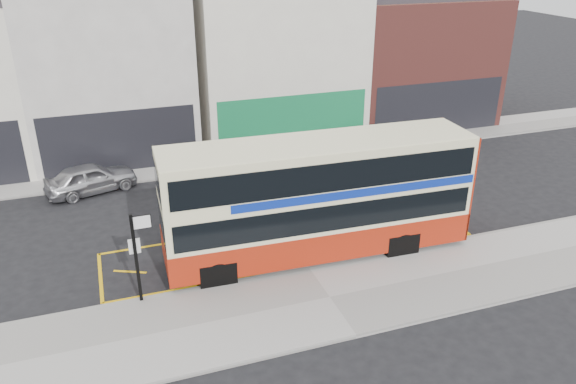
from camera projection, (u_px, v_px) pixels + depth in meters
name	position (u px, v px, depth m)	size (l,w,h in m)	color
ground	(305.00, 265.00, 20.22)	(120.00, 120.00, 0.00)	black
pavement	(330.00, 299.00, 18.22)	(40.00, 4.00, 0.15)	#A3A09B
kerb	(308.00, 269.00, 19.87)	(40.00, 0.15, 0.15)	gray
far_pavement	(231.00, 159.00, 29.64)	(50.00, 3.00, 0.15)	#A3A09B
road_markings	(290.00, 244.00, 21.60)	(14.00, 3.40, 0.01)	yellow
terrace_left	(106.00, 51.00, 29.25)	(8.00, 8.01, 11.80)	silver
terrace_green_shop	(271.00, 46.00, 32.03)	(9.00, 8.01, 11.30)	white
terrace_right	(409.00, 46.00, 34.91)	(9.00, 8.01, 10.30)	brown
double_decker_bus	(319.00, 197.00, 19.99)	(11.15, 2.96, 4.42)	#F1EAB7
bus_stop_post	(137.00, 250.00, 17.31)	(0.76, 0.13, 3.07)	black
car_silver	(91.00, 178.00, 25.71)	(1.63, 4.06, 1.38)	#B4B4B9
car_grey	(218.00, 163.00, 27.29)	(1.52, 4.35, 1.43)	#46494E
car_white	(383.00, 142.00, 30.32)	(1.87, 4.60, 1.33)	silver
street_tree_right	(357.00, 76.00, 31.74)	(2.44, 2.44, 5.27)	black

